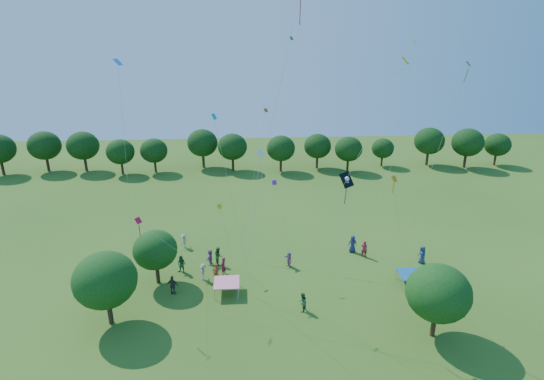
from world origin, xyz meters
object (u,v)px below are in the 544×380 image
(near_tree_east, at_px, (438,293))
(pirate_kite, at_px, (347,183))
(near_tree_north, at_px, (155,250))
(tent_red_stripe, at_px, (227,282))
(near_tree_west, at_px, (105,280))
(tent_blue, at_px, (411,274))
(red_high_kite, at_px, (290,38))

(near_tree_east, distance_m, pirate_kite, 10.44)
(near_tree_north, relative_size, tent_red_stripe, 2.32)
(near_tree_east, height_order, pirate_kite, pirate_kite)
(near_tree_west, xyz_separation_m, tent_blue, (25.40, 3.82, -2.82))
(near_tree_east, xyz_separation_m, tent_blue, (1.02, 6.97, -2.64))
(tent_blue, bearing_deg, near_tree_west, -171.44)
(near_tree_west, distance_m, near_tree_north, 6.27)
(tent_red_stripe, bearing_deg, near_tree_east, -23.47)
(tent_blue, distance_m, red_high_kite, 22.92)
(tent_red_stripe, distance_m, tent_blue, 16.52)
(tent_blue, bearing_deg, pirate_kite, -149.47)
(near_tree_west, xyz_separation_m, near_tree_north, (2.60, 5.68, -0.53))
(near_tree_north, bearing_deg, tent_red_stripe, -18.50)
(near_tree_west, height_order, tent_blue, near_tree_west)
(near_tree_north, distance_m, near_tree_east, 23.51)
(tent_red_stripe, distance_m, red_high_kite, 20.80)
(near_tree_east, distance_m, red_high_kite, 21.84)
(near_tree_west, bearing_deg, near_tree_east, -7.37)
(tent_blue, xyz_separation_m, red_high_kite, (-11.09, 1.67, 19.99))
(near_tree_north, distance_m, tent_blue, 22.99)
(near_tree_north, xyz_separation_m, pirate_kite, (15.21, -6.33, 8.05))
(near_tree_east, xyz_separation_m, red_high_kite, (-10.07, 8.65, 17.35))
(tent_red_stripe, xyz_separation_m, red_high_kite, (5.43, 1.91, 19.99))
(near_tree_east, height_order, tent_blue, near_tree_east)
(near_tree_north, bearing_deg, tent_blue, -4.66)
(near_tree_east, bearing_deg, red_high_kite, 139.36)
(tent_red_stripe, bearing_deg, near_tree_north, 161.50)
(near_tree_west, relative_size, pirate_kite, 0.56)
(near_tree_north, distance_m, pirate_kite, 18.34)
(near_tree_east, bearing_deg, pirate_kite, 159.19)
(near_tree_east, bearing_deg, tent_blue, 81.72)
(near_tree_east, distance_m, tent_blue, 7.53)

